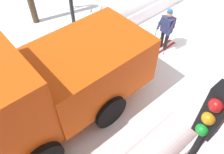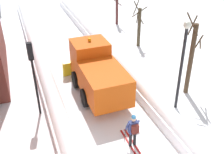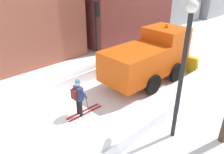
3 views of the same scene
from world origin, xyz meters
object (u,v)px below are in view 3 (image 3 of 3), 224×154
Objects in this scene: plow_truck at (150,57)px; street_lamp at (184,59)px; traffic_light_pole at (97,22)px; skier at (78,96)px.

plow_truck is 1.16× the size of street_lamp.
traffic_light_pole is at bearing 162.37° from street_lamp.
street_lamp is (3.62, 1.89, 2.26)m from skier.
traffic_light_pole is at bearing -167.99° from plow_truck.
traffic_light_pole is (-3.76, 4.24, 1.95)m from skier.
street_lamp reaches higher than plow_truck.
street_lamp reaches higher than skier.
traffic_light_pole is 7.76m from street_lamp.
plow_truck is at bearing 139.78° from street_lamp.
street_lamp is at bearing 27.58° from skier.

